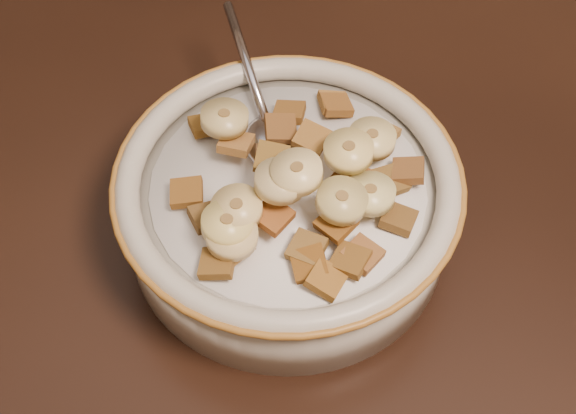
% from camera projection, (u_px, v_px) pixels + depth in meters
% --- Properties ---
extents(table, '(1.44, 0.96, 0.04)m').
position_uv_depth(table, '(224.00, 125.00, 0.64)').
color(table, black).
rests_on(table, floor).
extents(cereal_bowl, '(0.21, 0.21, 0.05)m').
position_uv_depth(cereal_bowl, '(288.00, 211.00, 0.53)').
color(cereal_bowl, '#B2AB94').
rests_on(cereal_bowl, table).
extents(milk, '(0.18, 0.18, 0.00)m').
position_uv_depth(milk, '(288.00, 187.00, 0.51)').
color(milk, white).
rests_on(milk, cereal_bowl).
extents(spoon, '(0.06, 0.06, 0.01)m').
position_uv_depth(spoon, '(273.00, 144.00, 0.53)').
color(spoon, '#B4B6C6').
rests_on(spoon, cereal_bowl).
extents(cereal_square_0, '(0.02, 0.02, 0.01)m').
position_uv_depth(cereal_square_0, '(273.00, 216.00, 0.48)').
color(cereal_square_0, brown).
rests_on(cereal_square_0, milk).
extents(cereal_square_1, '(0.03, 0.03, 0.01)m').
position_uv_depth(cereal_square_1, '(390.00, 181.00, 0.51)').
color(cereal_square_1, brown).
rests_on(cereal_square_1, milk).
extents(cereal_square_2, '(0.03, 0.03, 0.01)m').
position_uv_depth(cereal_square_2, '(362.00, 254.00, 0.48)').
color(cereal_square_2, brown).
rests_on(cereal_square_2, milk).
extents(cereal_square_3, '(0.02, 0.02, 0.01)m').
position_uv_depth(cereal_square_3, '(236.00, 143.00, 0.51)').
color(cereal_square_3, olive).
rests_on(cereal_square_3, milk).
extents(cereal_square_4, '(0.03, 0.03, 0.01)m').
position_uv_depth(cereal_square_4, '(232.00, 247.00, 0.48)').
color(cereal_square_4, olive).
rests_on(cereal_square_4, milk).
extents(cereal_square_5, '(0.03, 0.03, 0.01)m').
position_uv_depth(cereal_square_5, '(187.00, 192.00, 0.50)').
color(cereal_square_5, brown).
rests_on(cereal_square_5, milk).
extents(cereal_square_6, '(0.03, 0.03, 0.01)m').
position_uv_depth(cereal_square_6, '(334.00, 103.00, 0.55)').
color(cereal_square_6, olive).
rests_on(cereal_square_6, milk).
extents(cereal_square_7, '(0.02, 0.02, 0.01)m').
position_uv_depth(cereal_square_7, '(352.00, 177.00, 0.50)').
color(cereal_square_7, brown).
rests_on(cereal_square_7, milk).
extents(cereal_square_8, '(0.02, 0.02, 0.01)m').
position_uv_depth(cereal_square_8, '(399.00, 219.00, 0.49)').
color(cereal_square_8, brown).
rests_on(cereal_square_8, milk).
extents(cereal_square_9, '(0.02, 0.02, 0.01)m').
position_uv_depth(cereal_square_9, '(312.00, 138.00, 0.51)').
color(cereal_square_9, olive).
rests_on(cereal_square_9, milk).
extents(cereal_square_10, '(0.02, 0.02, 0.01)m').
position_uv_depth(cereal_square_10, '(350.00, 260.00, 0.47)').
color(cereal_square_10, brown).
rests_on(cereal_square_10, milk).
extents(cereal_square_11, '(0.03, 0.03, 0.01)m').
position_uv_depth(cereal_square_11, '(208.00, 217.00, 0.49)').
color(cereal_square_11, brown).
rests_on(cereal_square_11, milk).
extents(cereal_square_12, '(0.03, 0.03, 0.01)m').
position_uv_depth(cereal_square_12, '(336.00, 105.00, 0.55)').
color(cereal_square_12, brown).
rests_on(cereal_square_12, milk).
extents(cereal_square_13, '(0.02, 0.02, 0.01)m').
position_uv_depth(cereal_square_13, '(272.00, 159.00, 0.49)').
color(cereal_square_13, brown).
rests_on(cereal_square_13, milk).
extents(cereal_square_14, '(0.03, 0.03, 0.01)m').
position_uv_depth(cereal_square_14, '(309.00, 264.00, 0.47)').
color(cereal_square_14, brown).
rests_on(cereal_square_14, milk).
extents(cereal_square_15, '(0.03, 0.03, 0.01)m').
position_uv_depth(cereal_square_15, '(206.00, 125.00, 0.54)').
color(cereal_square_15, brown).
rests_on(cereal_square_15, milk).
extents(cereal_square_16, '(0.03, 0.02, 0.01)m').
position_uv_depth(cereal_square_16, '(408.00, 171.00, 0.51)').
color(cereal_square_16, brown).
rests_on(cereal_square_16, milk).
extents(cereal_square_17, '(0.02, 0.02, 0.01)m').
position_uv_depth(cereal_square_17, '(381.00, 133.00, 0.53)').
color(cereal_square_17, olive).
rests_on(cereal_square_17, milk).
extents(cereal_square_18, '(0.03, 0.03, 0.01)m').
position_uv_depth(cereal_square_18, '(217.00, 263.00, 0.47)').
color(cereal_square_18, brown).
rests_on(cereal_square_18, milk).
extents(cereal_square_19, '(0.02, 0.02, 0.01)m').
position_uv_depth(cereal_square_19, '(307.00, 248.00, 0.48)').
color(cereal_square_19, olive).
rests_on(cereal_square_19, milk).
extents(cereal_square_20, '(0.02, 0.02, 0.01)m').
position_uv_depth(cereal_square_20, '(289.00, 112.00, 0.54)').
color(cereal_square_20, brown).
rests_on(cereal_square_20, milk).
extents(cereal_square_21, '(0.02, 0.02, 0.01)m').
position_uv_depth(cereal_square_21, '(326.00, 280.00, 0.46)').
color(cereal_square_21, '#9D6429').
rests_on(cereal_square_21, milk).
extents(cereal_square_22, '(0.03, 0.03, 0.01)m').
position_uv_depth(cereal_square_22, '(281.00, 129.00, 0.52)').
color(cereal_square_22, brown).
rests_on(cereal_square_22, milk).
extents(cereal_square_23, '(0.03, 0.03, 0.01)m').
position_uv_depth(cereal_square_23, '(276.00, 167.00, 0.49)').
color(cereal_square_23, brown).
rests_on(cereal_square_23, milk).
extents(cereal_square_24, '(0.03, 0.03, 0.01)m').
position_uv_depth(cereal_square_24, '(336.00, 223.00, 0.48)').
color(cereal_square_24, brown).
rests_on(cereal_square_24, milk).
extents(banana_slice_0, '(0.04, 0.04, 0.01)m').
position_uv_depth(banana_slice_0, '(372.00, 139.00, 0.51)').
color(banana_slice_0, '#CCC27D').
rests_on(banana_slice_0, milk).
extents(banana_slice_1, '(0.04, 0.04, 0.01)m').
position_uv_depth(banana_slice_1, '(227.00, 224.00, 0.47)').
color(banana_slice_1, '#E2C678').
rests_on(banana_slice_1, milk).
extents(banana_slice_2, '(0.04, 0.04, 0.01)m').
position_uv_depth(banana_slice_2, '(297.00, 172.00, 0.47)').
color(banana_slice_2, '#FFEFA7').
rests_on(banana_slice_2, milk).
extents(banana_slice_3, '(0.04, 0.04, 0.01)m').
position_uv_depth(banana_slice_3, '(232.00, 235.00, 0.47)').
color(banana_slice_3, '#F3DA90').
rests_on(banana_slice_3, milk).
extents(banana_slice_4, '(0.04, 0.04, 0.01)m').
position_uv_depth(banana_slice_4, '(342.00, 201.00, 0.47)').
color(banana_slice_4, '#CEBD74').
rests_on(banana_slice_4, milk).
extents(banana_slice_5, '(0.04, 0.04, 0.01)m').
position_uv_depth(banana_slice_5, '(349.00, 151.00, 0.49)').
color(banana_slice_5, '#E0D179').
rests_on(banana_slice_5, milk).
extents(banana_slice_6, '(0.04, 0.04, 0.01)m').
position_uv_depth(banana_slice_6, '(237.00, 209.00, 0.48)').
color(banana_slice_6, '#EBD489').
rests_on(banana_slice_6, milk).
extents(banana_slice_7, '(0.04, 0.04, 0.01)m').
position_uv_depth(banana_slice_7, '(280.00, 181.00, 0.47)').
color(banana_slice_7, '#CCBD7A').
rests_on(banana_slice_7, milk).
extents(banana_slice_8, '(0.04, 0.04, 0.01)m').
position_uv_depth(banana_slice_8, '(225.00, 118.00, 0.51)').
color(banana_slice_8, '#D8BE7D').
rests_on(banana_slice_8, milk).
extents(banana_slice_9, '(0.04, 0.04, 0.01)m').
position_uv_depth(banana_slice_9, '(370.00, 194.00, 0.49)').
color(banana_slice_9, '#FAEA9D').
rests_on(banana_slice_9, milk).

